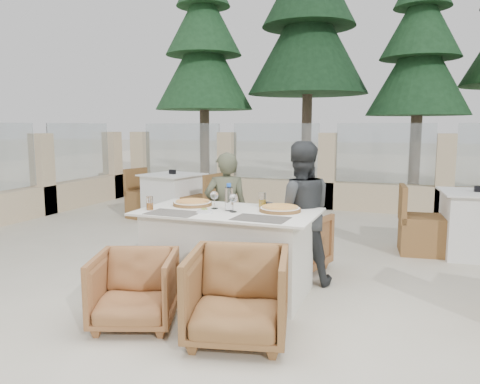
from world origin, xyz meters
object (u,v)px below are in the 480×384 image
(water_bottle, at_px, (229,197))
(armchair_far_left, at_px, (226,240))
(olive_dish, at_px, (205,211))
(armchair_near_left, at_px, (135,289))
(beer_glass_right, at_px, (262,200))
(pizza_left, at_px, (193,203))
(armchair_near_right, at_px, (238,296))
(wine_glass_centre, at_px, (214,199))
(beer_glass_left, at_px, (150,203))
(armchair_far_right, at_px, (292,242))
(bg_table_b, at_px, (477,224))
(diner_right, at_px, (299,213))
(pizza_right, at_px, (280,209))
(dining_table, at_px, (228,252))
(wine_glass_near, at_px, (233,202))
(bg_table_a, at_px, (173,198))
(diner_left, at_px, (226,212))

(water_bottle, distance_m, armchair_far_left, 0.92)
(olive_dish, xyz_separation_m, armchair_near_left, (-0.26, -0.72, -0.51))
(armchair_far_left, bearing_deg, olive_dish, 94.20)
(beer_glass_right, relative_size, olive_dish, 1.26)
(pizza_left, height_order, armchair_near_right, pizza_left)
(armchair_near_left, bearing_deg, armchair_far_left, 66.01)
(olive_dish, bearing_deg, beer_glass_right, 51.13)
(beer_glass_right, bearing_deg, armchair_near_right, -80.71)
(wine_glass_centre, distance_m, olive_dish, 0.24)
(wine_glass_centre, xyz_separation_m, armchair_near_left, (-0.26, -0.95, -0.58))
(beer_glass_left, xyz_separation_m, armchair_far_right, (1.07, 1.07, -0.52))
(pizza_left, relative_size, armchair_far_left, 0.53)
(bg_table_b, bearing_deg, armchair_far_right, -152.30)
(diner_right, bearing_deg, armchair_far_right, -86.33)
(pizza_left, relative_size, pizza_right, 1.00)
(dining_table, height_order, bg_table_b, same)
(wine_glass_near, relative_size, olive_dish, 1.67)
(beer_glass_left, relative_size, bg_table_a, 0.08)
(wine_glass_centre, relative_size, olive_dish, 1.67)
(armchair_near_left, bearing_deg, wine_glass_centre, 55.07)
(beer_glass_right, height_order, armchair_far_left, beer_glass_right)
(armchair_near_right, xyz_separation_m, bg_table_a, (-2.45, 3.53, 0.06))
(olive_dish, height_order, armchair_far_right, olive_dish)
(diner_left, bearing_deg, diner_right, 145.12)
(wine_glass_centre, bearing_deg, beer_glass_left, -153.85)
(pizza_right, height_order, armchair_near_left, pizza_right)
(armchair_far_left, relative_size, bg_table_a, 0.43)
(armchair_near_left, distance_m, diner_right, 1.75)
(armchair_near_right, bearing_deg, pizza_right, 75.16)
(dining_table, xyz_separation_m, olive_dish, (-0.15, -0.18, 0.41))
(olive_dish, distance_m, armchair_far_left, 0.98)
(armchair_far_left, bearing_deg, wine_glass_near, 111.60)
(pizza_left, xyz_separation_m, armchair_far_left, (0.13, 0.52, -0.48))
(water_bottle, xyz_separation_m, armchair_far_right, (0.38, 0.84, -0.58))
(wine_glass_centre, distance_m, diner_right, 0.85)
(pizza_right, relative_size, beer_glass_left, 2.99)
(wine_glass_near, relative_size, armchair_far_right, 0.27)
(armchair_near_left, relative_size, diner_left, 0.50)
(wine_glass_centre, xyz_separation_m, diner_right, (0.69, 0.46, -0.17))
(armchair_far_left, height_order, diner_left, diner_left)
(water_bottle, xyz_separation_m, bg_table_a, (-2.04, 2.66, -0.51))
(beer_glass_left, bearing_deg, bg_table_a, 115.05)
(pizza_left, xyz_separation_m, beer_glass_left, (-0.26, -0.35, 0.04))
(bg_table_b, bearing_deg, olive_dish, -142.81)
(pizza_left, distance_m, water_bottle, 0.46)
(diner_left, bearing_deg, armchair_near_left, 60.54)
(diner_left, bearing_deg, beer_glass_left, 40.40)
(pizza_right, height_order, armchair_far_right, pizza_right)
(pizza_right, height_order, olive_dish, pizza_right)
(pizza_right, relative_size, wine_glass_near, 2.03)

